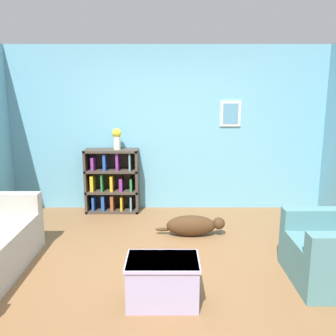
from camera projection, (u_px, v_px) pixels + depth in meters
ground_plane at (168, 270)px, 4.06m from camera, size 14.00×14.00×0.00m
wall_back at (169, 129)px, 6.00m from camera, size 5.60×0.13×2.60m
bookshelf at (113, 181)px, 5.95m from camera, size 0.83×0.33×1.01m
coffee_table at (164, 280)px, 3.41m from camera, size 0.66×0.45×0.42m
dog at (194, 225)px, 4.99m from camera, size 0.93×0.25×0.28m
vase at (118, 138)px, 5.79m from camera, size 0.14×0.14×0.33m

